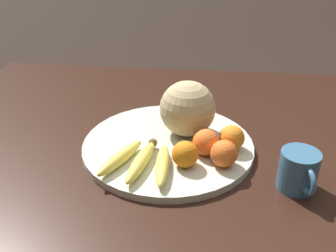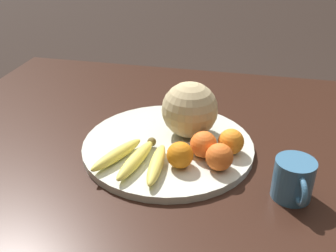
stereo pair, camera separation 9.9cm
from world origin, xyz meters
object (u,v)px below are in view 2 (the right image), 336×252
Objects in this scene: banana_bunch at (137,159)px; orange_front_left at (219,157)px; produce_tag at (192,145)px; orange_front_right at (231,142)px; fruit_bowl at (168,146)px; melon at (190,110)px; kitchen_table at (197,168)px; orange_mid_center at (180,155)px; ceramic_mug at (294,180)px; orange_back_left at (203,144)px.

banana_bunch is 0.19m from orange_front_left.
orange_front_right is at bearing 151.44° from produce_tag.
fruit_bowl is at bearing 167.08° from banana_bunch.
melon is at bearing -128.94° from fruit_bowl.
orange_mid_center reaches higher than kitchen_table.
kitchen_table is 0.11m from produce_tag.
fruit_bowl is 7.00× the size of orange_mid_center.
orange_mid_center is at bearing 62.05° from produce_tag.
melon is 1.22× the size of ceramic_mug.
orange_back_left is at bearing 117.93° from melon.
orange_front_left is (-0.09, 0.14, -0.04)m from melon.
orange_front_right is 0.10m from produce_tag.
orange_mid_center is at bearing 37.48° from orange_front_right.
fruit_bowl is 0.17m from orange_front_left.
ceramic_mug is at bearing 142.98° from kitchen_table.
orange_front_left is (-0.07, 0.13, 0.13)m from kitchen_table.
melon is 0.14m from orange_front_right.
ceramic_mug is (-0.21, 0.09, -0.01)m from orange_back_left.
kitchen_table is at bearing -62.53° from orange_front_left.
ceramic_mug is (-0.16, 0.04, -0.01)m from orange_front_left.
orange_back_left is at bearing 157.35° from fruit_bowl.
ceramic_mug is at bearing 97.82° from banana_bunch.
kitchen_table is 24.82× the size of orange_mid_center.
orange_back_left is 0.06m from produce_tag.
ceramic_mug is at bearing 172.23° from orange_mid_center.
fruit_bowl reaches higher than kitchen_table.
orange_front_right is 0.19m from ceramic_mug.
ceramic_mug is (-0.30, 0.13, 0.04)m from fruit_bowl.
orange_mid_center is at bearing 117.40° from fruit_bowl.
orange_mid_center is (0.02, 0.14, 0.13)m from kitchen_table.
orange_back_left is 0.87× the size of produce_tag.
banana_bunch is at bearing 66.31° from fruit_bowl.
orange_front_left is 0.08m from orange_front_right.
orange_mid_center is (0.11, 0.08, -0.00)m from orange_front_right.
produce_tag is at bearing -96.80° from orange_mid_center.
orange_back_left is 0.55× the size of ceramic_mug.
orange_front_right is (-0.12, 0.07, -0.04)m from melon.
fruit_bowl is (0.07, 0.04, 0.09)m from kitchen_table.
banana_bunch reaches higher than kitchen_table.
orange_back_left is (-0.02, 0.08, 0.13)m from kitchen_table.
fruit_bowl is 6.70× the size of orange_back_left.
produce_tag is (0.01, 0.04, 0.10)m from kitchen_table.
fruit_bowl is at bearing 51.06° from melon.
banana_bunch is 2.47× the size of produce_tag.
orange_mid_center reaches higher than banana_bunch.
banana_bunch is at bearing 60.68° from melon.
melon is 0.20m from banana_bunch.
melon is at bearing -56.43° from orange_front_left.
orange_mid_center is at bearing 50.33° from orange_back_left.
melon reaches higher than banana_bunch.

